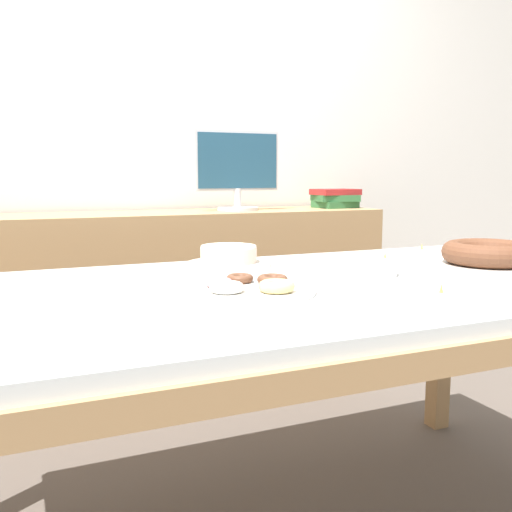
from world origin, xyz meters
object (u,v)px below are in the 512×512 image
(cake_chocolate_round, at_px, (229,257))
(tealight_right_edge, at_px, (385,260))
(computer_monitor, at_px, (237,171))
(cake_golden_bundt, at_px, (488,255))
(pastry_platter, at_px, (248,288))
(book_stack, at_px, (335,198))
(plate_stack, at_px, (361,268))
(tealight_left_edge, at_px, (441,295))
(tealight_centre, at_px, (422,251))

(cake_chocolate_round, height_order, tealight_right_edge, cake_chocolate_round)
(computer_monitor, xyz_separation_m, cake_golden_bundt, (0.37, -1.22, -0.27))
(computer_monitor, relative_size, pastry_platter, 1.24)
(book_stack, bearing_deg, plate_stack, -117.63)
(tealight_left_edge, bearing_deg, cake_chocolate_round, 113.23)
(computer_monitor, distance_m, cake_golden_bundt, 1.30)
(computer_monitor, height_order, tealight_right_edge, computer_monitor)
(tealight_left_edge, relative_size, tealight_centre, 1.00)
(cake_chocolate_round, distance_m, plate_stack, 0.43)
(cake_chocolate_round, distance_m, tealight_left_edge, 0.72)
(computer_monitor, height_order, cake_chocolate_round, computer_monitor)
(pastry_platter, relative_size, tealight_centre, 8.57)
(book_stack, bearing_deg, tealight_centre, -100.08)
(computer_monitor, relative_size, tealight_centre, 10.60)
(cake_golden_bundt, height_order, plate_stack, cake_golden_bundt)
(cake_chocolate_round, bearing_deg, computer_monitor, 66.90)
(computer_monitor, xyz_separation_m, pastry_platter, (-0.48, -1.29, -0.30))
(tealight_left_edge, xyz_separation_m, tealight_right_edge, (0.21, 0.51, 0.00))
(book_stack, height_order, pastry_platter, book_stack)
(tealight_centre, bearing_deg, tealight_left_edge, -126.16)
(computer_monitor, relative_size, plate_stack, 2.02)
(book_stack, distance_m, tealight_centre, 0.91)
(cake_chocolate_round, bearing_deg, plate_stack, -44.95)
(book_stack, bearing_deg, cake_chocolate_round, -136.37)
(pastry_platter, bearing_deg, plate_stack, 15.77)
(cake_golden_bundt, bearing_deg, tealight_right_edge, 141.38)
(cake_chocolate_round, relative_size, plate_stack, 1.29)
(cake_chocolate_round, bearing_deg, cake_golden_bundt, -25.09)
(tealight_centre, bearing_deg, computer_monitor, 113.67)
(computer_monitor, xyz_separation_m, cake_chocolate_round, (-0.37, -0.87, -0.28))
(computer_monitor, height_order, book_stack, computer_monitor)
(tealight_left_edge, bearing_deg, cake_golden_bundt, 34.52)
(cake_chocolate_round, height_order, plate_stack, cake_chocolate_round)
(book_stack, height_order, tealight_centre, book_stack)
(pastry_platter, xyz_separation_m, tealight_right_edge, (0.60, 0.27, -0.00))
(tealight_right_edge, xyz_separation_m, tealight_centre, (0.26, 0.14, 0.00))
(cake_chocolate_round, height_order, tealight_left_edge, cake_chocolate_round)
(cake_chocolate_round, distance_m, tealight_right_edge, 0.52)
(cake_golden_bundt, relative_size, tealight_left_edge, 7.46)
(book_stack, relative_size, cake_chocolate_round, 0.85)
(tealight_right_edge, bearing_deg, plate_stack, -142.06)
(computer_monitor, bearing_deg, tealight_centre, -66.33)
(cake_golden_bundt, distance_m, tealight_centre, 0.34)
(tealight_right_edge, bearing_deg, tealight_centre, 27.74)
(pastry_platter, xyz_separation_m, plate_stack, (0.41, 0.11, 0.01))
(book_stack, xyz_separation_m, tealight_centre, (-0.16, -0.89, -0.16))
(book_stack, bearing_deg, cake_golden_bundt, -98.17)
(cake_chocolate_round, distance_m, tealight_centre, 0.76)
(plate_stack, height_order, tealight_centre, plate_stack)
(tealight_left_edge, distance_m, tealight_right_edge, 0.55)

